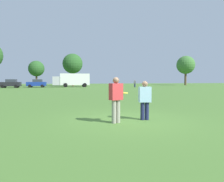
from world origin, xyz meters
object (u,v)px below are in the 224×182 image
(frisbee, at_px, (124,93))
(traffic_cone, at_px, (115,101))
(box_truck, at_px, (72,80))
(player_defender, at_px, (145,98))
(parked_car_center, at_px, (10,83))
(bystander_sideline_watcher, at_px, (135,83))
(player_thrower, at_px, (116,97))
(parked_car_mid_right, at_px, (37,83))

(frisbee, distance_m, traffic_cone, 6.05)
(traffic_cone, bearing_deg, box_truck, 89.33)
(player_defender, xyz_separation_m, parked_car_center, (-12.25, 40.79, 0.06))
(traffic_cone, height_order, parked_car_center, parked_car_center)
(frisbee, distance_m, bystander_sideline_watcher, 40.11)
(parked_car_center, xyz_separation_m, box_truck, (13.13, 1.86, 0.83))
(player_thrower, xyz_separation_m, frisbee, (0.35, 0.06, 0.15))
(traffic_cone, height_order, bystander_sideline_watcher, bystander_sideline_watcher)
(player_defender, height_order, bystander_sideline_watcher, bystander_sideline_watcher)
(player_defender, bearing_deg, parked_car_mid_right, 99.51)
(player_defender, height_order, box_truck, box_truck)
(parked_car_center, relative_size, box_truck, 0.50)
(player_thrower, relative_size, parked_car_mid_right, 0.39)
(traffic_cone, relative_size, parked_car_mid_right, 0.11)
(traffic_cone, xyz_separation_m, parked_car_mid_right, (-7.48, 36.41, 0.69))
(player_thrower, bearing_deg, bystander_sideline_watcher, 66.91)
(player_thrower, height_order, frisbee, player_thrower)
(traffic_cone, relative_size, parked_car_center, 0.11)
(parked_car_center, relative_size, bystander_sideline_watcher, 2.61)
(player_thrower, bearing_deg, parked_car_center, 104.94)
(parked_car_center, xyz_separation_m, bystander_sideline_watcher, (26.77, -4.01, 0.01))
(player_thrower, height_order, parked_car_center, parked_car_center)
(frisbee, relative_size, box_truck, 0.03)
(parked_car_center, height_order, bystander_sideline_watcher, parked_car_center)
(frisbee, relative_size, traffic_cone, 0.56)
(player_thrower, distance_m, parked_car_mid_right, 42.69)
(player_thrower, relative_size, player_defender, 1.09)
(traffic_cone, bearing_deg, parked_car_mid_right, 101.62)
(box_truck, xyz_separation_m, bystander_sideline_watcher, (13.64, -5.87, -0.82))
(parked_car_mid_right, relative_size, bystander_sideline_watcher, 2.61)
(player_defender, xyz_separation_m, bystander_sideline_watcher, (14.52, 36.79, 0.07))
(player_defender, distance_m, frisbee, 1.00)
(frisbee, bearing_deg, box_truck, 87.57)
(frisbee, xyz_separation_m, box_truck, (1.82, 42.88, 0.64))
(box_truck, bearing_deg, player_defender, -91.18)
(parked_car_mid_right, bearing_deg, bystander_sideline_watcher, -13.63)
(frisbee, bearing_deg, bystander_sideline_watcher, 67.33)
(frisbee, xyz_separation_m, traffic_cone, (1.39, 5.82, -0.88))
(parked_car_center, bearing_deg, box_truck, 8.07)
(player_defender, xyz_separation_m, traffic_cone, (0.45, 5.60, -0.64))
(player_thrower, relative_size, frisbee, 6.26)
(parked_car_mid_right, xyz_separation_m, box_truck, (7.92, 0.64, 0.83))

